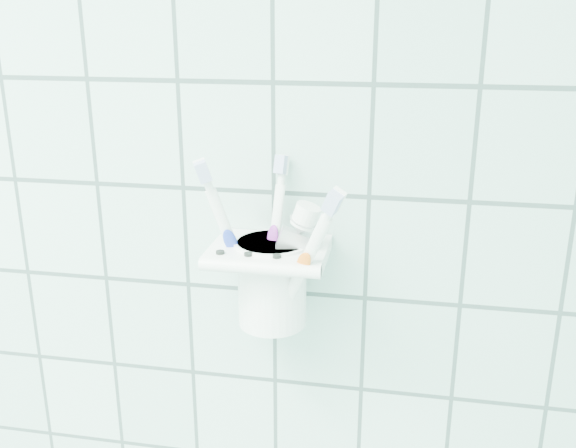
% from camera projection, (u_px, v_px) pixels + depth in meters
% --- Properties ---
extents(holder_bracket, '(0.13, 0.10, 0.04)m').
position_uv_depth(holder_bracket, '(270.00, 253.00, 0.70)').
color(holder_bracket, white).
rests_on(holder_bracket, wall_back).
extents(cup, '(0.08, 0.08, 0.10)m').
position_uv_depth(cup, '(272.00, 279.00, 0.71)').
color(cup, white).
rests_on(cup, holder_bracket).
extents(toothbrush_pink, '(0.06, 0.05, 0.19)m').
position_uv_depth(toothbrush_pink, '(257.00, 231.00, 0.71)').
color(toothbrush_pink, white).
rests_on(toothbrush_pink, cup).
extents(toothbrush_blue, '(0.02, 0.06, 0.18)m').
position_uv_depth(toothbrush_blue, '(265.00, 243.00, 0.68)').
color(toothbrush_blue, white).
rests_on(toothbrush_blue, cup).
extents(toothbrush_orange, '(0.08, 0.08, 0.20)m').
position_uv_depth(toothbrush_orange, '(278.00, 233.00, 0.69)').
color(toothbrush_orange, white).
rests_on(toothbrush_orange, cup).
extents(toothpaste_tube, '(0.07, 0.04, 0.16)m').
position_uv_depth(toothpaste_tube, '(266.00, 250.00, 0.69)').
color(toothpaste_tube, silver).
rests_on(toothpaste_tube, cup).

